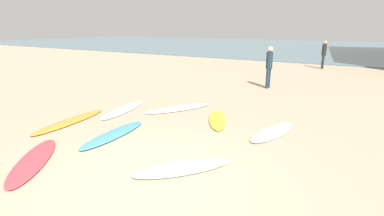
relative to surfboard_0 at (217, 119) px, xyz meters
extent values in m
plane|color=tan|center=(0.46, -3.68, -0.04)|extent=(120.00, 120.00, 0.00)
cube|color=slate|center=(0.46, 35.62, 0.00)|extent=(120.00, 40.00, 0.08)
ellipsoid|color=yellow|center=(0.00, 0.00, 0.00)|extent=(1.34, 1.93, 0.08)
ellipsoid|color=silver|center=(0.79, -3.07, 0.00)|extent=(1.64, 1.85, 0.08)
ellipsoid|color=#F7DDC5|center=(1.69, -0.16, 0.00)|extent=(0.95, 2.09, 0.08)
ellipsoid|color=#D9434D|center=(-1.98, -4.38, -0.01)|extent=(1.92, 2.08, 0.07)
ellipsoid|color=white|center=(-3.13, -0.65, -0.01)|extent=(1.07, 2.45, 0.06)
ellipsoid|color=white|center=(-1.65, 0.41, 0.00)|extent=(1.67, 2.36, 0.07)
ellipsoid|color=orange|center=(-3.54, -2.39, 0.00)|extent=(0.83, 2.61, 0.08)
ellipsoid|color=#4A9BD8|center=(-1.68, -2.47, 0.00)|extent=(0.72, 2.28, 0.08)
cylinder|color=#1E3342|center=(-0.21, 5.33, 0.40)|extent=(0.14, 0.14, 0.88)
cylinder|color=#1E3342|center=(-0.21, 5.53, 0.40)|extent=(0.14, 0.14, 0.88)
cylinder|color=#1E3342|center=(-0.21, 5.43, 1.20)|extent=(0.29, 0.29, 0.73)
sphere|color=beige|center=(-0.21, 5.43, 1.69)|extent=(0.24, 0.24, 0.24)
cylinder|color=black|center=(0.90, 13.65, 0.39)|extent=(0.14, 0.14, 0.86)
cylinder|color=black|center=(0.94, 13.46, 0.39)|extent=(0.14, 0.14, 0.86)
cylinder|color=black|center=(0.92, 13.55, 1.18)|extent=(0.33, 0.33, 0.72)
sphere|color=tan|center=(0.92, 13.55, 1.66)|extent=(0.23, 0.23, 0.23)
camera|label=1|loc=(3.58, -7.22, 2.61)|focal=26.87mm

